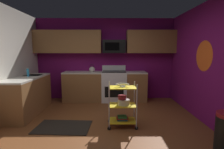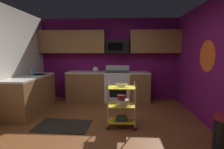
# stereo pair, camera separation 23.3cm
# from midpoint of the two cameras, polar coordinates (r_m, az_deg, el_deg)

# --- Properties ---
(floor) EXTENTS (4.40, 4.80, 0.04)m
(floor) POSITION_cam_midpoint_polar(r_m,az_deg,el_deg) (3.65, -1.98, -17.83)
(floor) COLOR brown
(floor) RESTS_ON ground
(wall_back) EXTENTS (4.52, 0.06, 2.60)m
(wall_back) POSITION_cam_midpoint_polar(r_m,az_deg,el_deg) (5.73, 0.16, 5.05)
(wall_back) COLOR #6B1156
(wall_back) RESTS_ON ground
(wall_right) EXTENTS (0.06, 4.80, 2.60)m
(wall_right) POSITION_cam_midpoint_polar(r_m,az_deg,el_deg) (3.82, 33.52, 2.62)
(wall_right) COLOR #6B1156
(wall_right) RESTS_ON ground
(wall_flower_decal) EXTENTS (0.00, 0.66, 0.66)m
(wall_flower_decal) POSITION_cam_midpoint_polar(r_m,az_deg,el_deg) (4.21, 30.07, 5.24)
(wall_flower_decal) COLOR #E5591E
(counter_run) EXTENTS (3.48, 2.28, 0.92)m
(counter_run) POSITION_cam_midpoint_polar(r_m,az_deg,el_deg) (5.16, -8.84, -4.67)
(counter_run) COLOR brown
(counter_run) RESTS_ON ground
(oven_range) EXTENTS (0.76, 0.65, 1.10)m
(oven_range) POSITION_cam_midpoint_polar(r_m,az_deg,el_deg) (5.50, 2.94, -3.70)
(oven_range) COLOR white
(oven_range) RESTS_ON ground
(upper_cabinets) EXTENTS (4.40, 0.33, 0.70)m
(upper_cabinets) POSITION_cam_midpoint_polar(r_m,az_deg,el_deg) (5.54, -0.61, 10.66)
(upper_cabinets) COLOR brown
(microwave) EXTENTS (0.70, 0.39, 0.40)m
(microwave) POSITION_cam_midpoint_polar(r_m,az_deg,el_deg) (5.50, 3.02, 9.11)
(microwave) COLOR black
(rolling_cart) EXTENTS (0.61, 0.39, 0.91)m
(rolling_cart) POSITION_cam_midpoint_polar(r_m,az_deg,el_deg) (3.63, 5.00, -10.01)
(rolling_cart) COLOR silver
(rolling_cart) RESTS_ON ground
(fruit_bowl) EXTENTS (0.27, 0.27, 0.07)m
(fruit_bowl) POSITION_cam_midpoint_polar(r_m,az_deg,el_deg) (3.53, 5.08, -3.42)
(fruit_bowl) COLOR silver
(fruit_bowl) RESTS_ON rolling_cart
(mixing_bowl_large) EXTENTS (0.25, 0.25, 0.11)m
(mixing_bowl_large) POSITION_cam_midpoint_polar(r_m,az_deg,el_deg) (3.61, 5.46, -9.00)
(mixing_bowl_large) COLOR silver
(mixing_bowl_large) RESTS_ON rolling_cart
(mixing_bowl_small) EXTENTS (0.18, 0.18, 0.08)m
(mixing_bowl_small) POSITION_cam_midpoint_polar(r_m,az_deg,el_deg) (3.59, 4.97, -7.47)
(mixing_bowl_small) COLOR maroon
(mixing_bowl_small) RESTS_ON rolling_cart
(book_stack) EXTENTS (0.24, 0.19, 0.09)m
(book_stack) POSITION_cam_midpoint_polar(r_m,az_deg,el_deg) (3.72, 4.95, -14.11)
(book_stack) COLOR #1E4C8C
(book_stack) RESTS_ON rolling_cart
(kettle) EXTENTS (0.21, 0.18, 0.26)m
(kettle) POSITION_cam_midpoint_polar(r_m,az_deg,el_deg) (5.46, -4.22, 1.72)
(kettle) COLOR beige
(kettle) RESTS_ON counter_run
(dish_soap_bottle) EXTENTS (0.06, 0.06, 0.20)m
(dish_soap_bottle) POSITION_cam_midpoint_polar(r_m,az_deg,el_deg) (4.92, -23.51, 0.77)
(dish_soap_bottle) COLOR #2D8CBF
(dish_soap_bottle) RESTS_ON counter_run
(floor_rug) EXTENTS (1.14, 0.76, 0.01)m
(floor_rug) POSITION_cam_midpoint_polar(r_m,az_deg,el_deg) (3.90, -14.04, -15.95)
(floor_rug) COLOR black
(floor_rug) RESTS_ON ground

